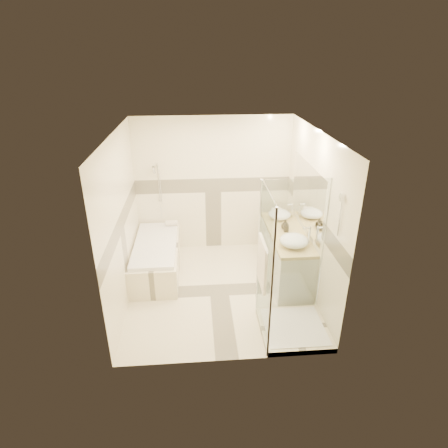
{
  "coord_description": "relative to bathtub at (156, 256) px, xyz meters",
  "views": [
    {
      "loc": [
        -0.32,
        -4.98,
        3.49
      ],
      "look_at": [
        0.1,
        0.25,
        1.05
      ],
      "focal_mm": 30.0,
      "sensor_mm": 36.0,
      "label": 1
    }
  ],
  "objects": [
    {
      "name": "faucet_far",
      "position": [
        2.34,
        -0.82,
        0.72
      ],
      "size": [
        0.13,
        0.03,
        0.31
      ],
      "color": "silver",
      "rests_on": "vanity"
    },
    {
      "name": "amenity_bottle_b",
      "position": [
        2.13,
        -0.24,
        0.63
      ],
      "size": [
        0.16,
        0.16,
        0.16
      ],
      "primitive_type": "imported",
      "rotation": [
        0.0,
        0.0,
        0.24
      ],
      "color": "black",
      "rests_on": "vanity"
    },
    {
      "name": "vessel_sink_far",
      "position": [
        2.13,
        -0.82,
        0.63
      ],
      "size": [
        0.43,
        0.43,
        0.17
      ],
      "primitive_type": "ellipsoid",
      "color": "white",
      "rests_on": "vanity"
    },
    {
      "name": "bathtub",
      "position": [
        0.0,
        0.0,
        0.0
      ],
      "size": [
        0.75,
        1.7,
        0.56
      ],
      "color": "beige",
      "rests_on": "ground"
    },
    {
      "name": "vanity",
      "position": [
        2.15,
        -0.35,
        0.12
      ],
      "size": [
        0.58,
        1.62,
        0.85
      ],
      "color": "white",
      "rests_on": "ground"
    },
    {
      "name": "shower_enclosure",
      "position": [
        1.86,
        -1.62,
        0.2
      ],
      "size": [
        0.96,
        0.93,
        2.04
      ],
      "color": "beige",
      "rests_on": "ground"
    },
    {
      "name": "faucet_near",
      "position": [
        2.35,
        0.18,
        0.7
      ],
      "size": [
        0.11,
        0.03,
        0.27
      ],
      "color": "silver",
      "rests_on": "vanity"
    },
    {
      "name": "vessel_sink_near",
      "position": [
        2.13,
        0.18,
        0.62
      ],
      "size": [
        0.38,
        0.38,
        0.15
      ],
      "primitive_type": "ellipsoid",
      "color": "white",
      "rests_on": "vanity"
    },
    {
      "name": "amenity_bottle_a",
      "position": [
        2.13,
        -0.34,
        0.63
      ],
      "size": [
        0.09,
        0.09,
        0.17
      ],
      "primitive_type": "imported",
      "rotation": [
        0.0,
        0.0,
        -0.22
      ],
      "color": "black",
      "rests_on": "vanity"
    },
    {
      "name": "room",
      "position": [
        1.08,
        -0.64,
        0.95
      ],
      "size": [
        2.82,
        3.02,
        2.52
      ],
      "color": "beige",
      "rests_on": "ground"
    },
    {
      "name": "folded_towels",
      "position": [
        2.13,
        0.31,
        0.59
      ],
      "size": [
        0.19,
        0.3,
        0.09
      ],
      "primitive_type": "cube",
      "rotation": [
        0.0,
        0.0,
        0.09
      ],
      "color": "white",
      "rests_on": "vanity"
    },
    {
      "name": "rolled_towel",
      "position": [
        0.24,
        0.66,
        0.3
      ],
      "size": [
        0.22,
        0.1,
        0.1
      ],
      "primitive_type": "cylinder",
      "rotation": [
        0.0,
        1.57,
        0.0
      ],
      "color": "white",
      "rests_on": "bathtub"
    }
  ]
}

